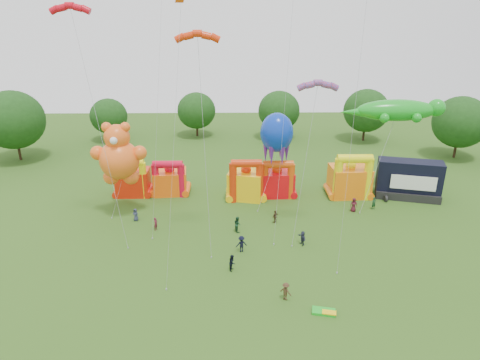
{
  "coord_description": "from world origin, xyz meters",
  "views": [
    {
      "loc": [
        -1.11,
        -27.24,
        24.51
      ],
      "look_at": [
        -0.31,
        18.0,
        6.37
      ],
      "focal_mm": 32.0,
      "sensor_mm": 36.0,
      "label": 1
    }
  ],
  "objects_px": {
    "bouncy_castle_0": "(133,180)",
    "gecko_kite": "(382,153)",
    "spectator_0": "(135,215)",
    "bouncy_castle_2": "(246,183)",
    "stage_trailer": "(409,180)",
    "spectator_4": "(275,217)",
    "octopus_kite": "(273,155)",
    "teddy_bear_kite": "(119,159)"
  },
  "relations": [
    {
      "from": "bouncy_castle_0",
      "to": "stage_trailer",
      "type": "relative_size",
      "value": 0.63
    },
    {
      "from": "teddy_bear_kite",
      "to": "bouncy_castle_0",
      "type": "bearing_deg",
      "value": 90.89
    },
    {
      "from": "bouncy_castle_0",
      "to": "stage_trailer",
      "type": "bearing_deg",
      "value": -2.38
    },
    {
      "from": "octopus_kite",
      "to": "spectator_0",
      "type": "distance_m",
      "value": 19.23
    },
    {
      "from": "bouncy_castle_2",
      "to": "spectator_0",
      "type": "height_order",
      "value": "bouncy_castle_2"
    },
    {
      "from": "spectator_0",
      "to": "spectator_4",
      "type": "height_order",
      "value": "spectator_4"
    },
    {
      "from": "spectator_4",
      "to": "spectator_0",
      "type": "bearing_deg",
      "value": -45.1
    },
    {
      "from": "bouncy_castle_0",
      "to": "spectator_4",
      "type": "relative_size",
      "value": 3.44
    },
    {
      "from": "spectator_0",
      "to": "spectator_4",
      "type": "relative_size",
      "value": 0.99
    },
    {
      "from": "bouncy_castle_2",
      "to": "spectator_4",
      "type": "xyz_separation_m",
      "value": [
        3.37,
        -7.41,
        -1.49
      ]
    },
    {
      "from": "spectator_0",
      "to": "octopus_kite",
      "type": "bearing_deg",
      "value": 34.69
    },
    {
      "from": "bouncy_castle_0",
      "to": "teddy_bear_kite",
      "type": "distance_m",
      "value": 8.03
    },
    {
      "from": "stage_trailer",
      "to": "teddy_bear_kite",
      "type": "bearing_deg",
      "value": -173.31
    },
    {
      "from": "bouncy_castle_0",
      "to": "octopus_kite",
      "type": "distance_m",
      "value": 19.98
    },
    {
      "from": "bouncy_castle_0",
      "to": "gecko_kite",
      "type": "height_order",
      "value": "gecko_kite"
    },
    {
      "from": "octopus_kite",
      "to": "spectator_4",
      "type": "height_order",
      "value": "octopus_kite"
    },
    {
      "from": "stage_trailer",
      "to": "spectator_4",
      "type": "relative_size",
      "value": 5.48
    },
    {
      "from": "bouncy_castle_2",
      "to": "teddy_bear_kite",
      "type": "xyz_separation_m",
      "value": [
        -15.77,
        -4.53,
        5.09
      ]
    },
    {
      "from": "bouncy_castle_2",
      "to": "octopus_kite",
      "type": "bearing_deg",
      "value": -11.82
    },
    {
      "from": "bouncy_castle_0",
      "to": "bouncy_castle_2",
      "type": "xyz_separation_m",
      "value": [
        15.87,
        -1.55,
        0.15
      ]
    },
    {
      "from": "stage_trailer",
      "to": "bouncy_castle_0",
      "type": "bearing_deg",
      "value": 177.62
    },
    {
      "from": "bouncy_castle_2",
      "to": "stage_trailer",
      "type": "distance_m",
      "value": 22.47
    },
    {
      "from": "bouncy_castle_0",
      "to": "octopus_kite",
      "type": "bearing_deg",
      "value": -6.72
    },
    {
      "from": "bouncy_castle_0",
      "to": "spectator_0",
      "type": "xyz_separation_m",
      "value": [
        1.95,
        -8.1,
        -1.36
      ]
    },
    {
      "from": "teddy_bear_kite",
      "to": "spectator_4",
      "type": "relative_size",
      "value": 7.38
    },
    {
      "from": "spectator_0",
      "to": "spectator_4",
      "type": "distance_m",
      "value": 17.31
    },
    {
      "from": "octopus_kite",
      "to": "teddy_bear_kite",
      "type": "bearing_deg",
      "value": -168.84
    },
    {
      "from": "stage_trailer",
      "to": "octopus_kite",
      "type": "height_order",
      "value": "octopus_kite"
    },
    {
      "from": "bouncy_castle_0",
      "to": "octopus_kite",
      "type": "height_order",
      "value": "octopus_kite"
    },
    {
      "from": "teddy_bear_kite",
      "to": "stage_trailer",
      "type": "bearing_deg",
      "value": 6.69
    },
    {
      "from": "bouncy_castle_0",
      "to": "spectator_4",
      "type": "height_order",
      "value": "bouncy_castle_0"
    },
    {
      "from": "stage_trailer",
      "to": "gecko_kite",
      "type": "distance_m",
      "value": 5.74
    },
    {
      "from": "stage_trailer",
      "to": "octopus_kite",
      "type": "xyz_separation_m",
      "value": [
        -18.98,
        -0.68,
        3.98
      ]
    },
    {
      "from": "teddy_bear_kite",
      "to": "octopus_kite",
      "type": "height_order",
      "value": "teddy_bear_kite"
    },
    {
      "from": "bouncy_castle_2",
      "to": "stage_trailer",
      "type": "relative_size",
      "value": 0.67
    },
    {
      "from": "stage_trailer",
      "to": "spectator_4",
      "type": "height_order",
      "value": "stage_trailer"
    },
    {
      "from": "spectator_0",
      "to": "gecko_kite",
      "type": "bearing_deg",
      "value": 27.68
    },
    {
      "from": "bouncy_castle_0",
      "to": "spectator_0",
      "type": "height_order",
      "value": "bouncy_castle_0"
    },
    {
      "from": "octopus_kite",
      "to": "stage_trailer",
      "type": "bearing_deg",
      "value": 2.06
    },
    {
      "from": "bouncy_castle_0",
      "to": "gecko_kite",
      "type": "xyz_separation_m",
      "value": [
        34.15,
        -1.55,
        4.37
      ]
    },
    {
      "from": "bouncy_castle_2",
      "to": "teddy_bear_kite",
      "type": "distance_m",
      "value": 17.18
    },
    {
      "from": "teddy_bear_kite",
      "to": "spectator_0",
      "type": "relative_size",
      "value": 7.49
    }
  ]
}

